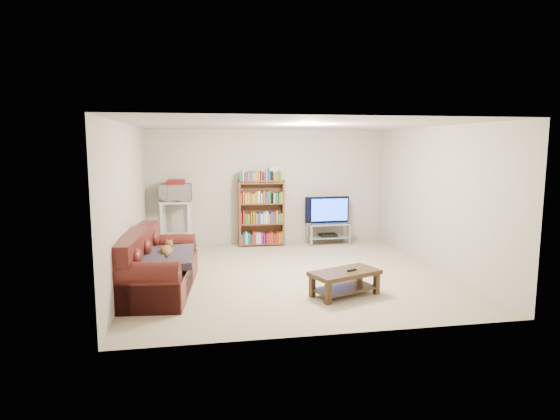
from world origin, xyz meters
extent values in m
plane|color=#C4B591|center=(0.00, 0.00, 0.00)|extent=(5.00, 5.00, 0.00)
plane|color=white|center=(0.00, 0.00, 2.40)|extent=(5.00, 5.00, 0.00)
plane|color=beige|center=(0.00, 2.50, 1.20)|extent=(5.00, 0.00, 5.00)
plane|color=beige|center=(0.00, -2.50, 1.20)|extent=(5.00, 0.00, 5.00)
plane|color=beige|center=(-2.50, 0.00, 1.20)|extent=(0.00, 5.00, 5.00)
plane|color=beige|center=(2.50, 0.00, 1.20)|extent=(0.00, 5.00, 5.00)
cube|color=#491612|center=(-2.03, -0.54, 0.19)|extent=(1.08, 2.11, 0.39)
cube|color=#491612|center=(-2.33, -0.51, 0.44)|extent=(0.46, 2.04, 0.85)
cube|color=#491612|center=(-2.12, -1.43, 0.25)|extent=(0.85, 0.32, 0.51)
cube|color=#491612|center=(-1.94, 0.34, 0.25)|extent=(0.85, 0.32, 0.51)
cube|color=#322D39|center=(-1.94, -0.69, 0.52)|extent=(0.81, 1.03, 0.18)
cube|color=#3A2714|center=(0.53, -1.22, 0.32)|extent=(1.08, 0.80, 0.06)
cube|color=#3A2714|center=(0.53, -1.22, 0.10)|extent=(0.97, 0.72, 0.03)
cube|color=#3A2714|center=(0.20, -1.54, 0.15)|extent=(0.09, 0.09, 0.29)
cube|color=#3A2714|center=(0.99, -1.24, 0.15)|extent=(0.09, 0.09, 0.29)
cube|color=#3A2714|center=(0.07, -1.20, 0.15)|extent=(0.09, 0.09, 0.29)
cube|color=#3A2714|center=(0.86, -0.90, 0.15)|extent=(0.09, 0.09, 0.29)
cube|color=black|center=(0.63, -1.23, 0.36)|extent=(0.16, 0.12, 0.02)
cube|color=#999EA3|center=(1.24, 2.14, 0.43)|extent=(0.90, 0.43, 0.03)
cube|color=#999EA3|center=(1.24, 2.14, 0.15)|extent=(0.86, 0.40, 0.02)
cube|color=gray|center=(0.83, 1.96, 0.22)|extent=(0.05, 0.05, 0.45)
cube|color=gray|center=(1.67, 1.98, 0.22)|extent=(0.05, 0.05, 0.45)
cube|color=gray|center=(0.82, 2.30, 0.22)|extent=(0.05, 0.05, 0.45)
cube|color=gray|center=(1.66, 2.32, 0.22)|extent=(0.05, 0.05, 0.45)
imported|color=black|center=(1.24, 2.14, 0.72)|extent=(0.96, 0.15, 0.55)
cube|color=black|center=(1.24, 2.14, 0.19)|extent=(0.36, 0.26, 0.06)
cube|color=brown|center=(-0.62, 2.26, 0.68)|extent=(0.05, 0.30, 1.37)
cube|color=brown|center=(0.28, 2.23, 0.68)|extent=(0.05, 0.30, 1.37)
cube|color=brown|center=(-0.17, 2.24, 1.35)|extent=(0.95, 0.32, 0.03)
cube|color=maroon|center=(-0.38, 2.25, 1.40)|extent=(0.28, 0.22, 0.07)
cube|color=silver|center=(-1.89, 2.19, 0.96)|extent=(0.64, 0.49, 0.04)
cube|color=silver|center=(-1.89, 2.19, 0.30)|extent=(0.58, 0.44, 0.03)
cube|color=silver|center=(-2.17, 2.03, 0.47)|extent=(0.05, 0.05, 0.94)
cube|color=silver|center=(-1.64, 1.99, 0.47)|extent=(0.05, 0.05, 0.94)
cube|color=silver|center=(-2.14, 2.39, 0.47)|extent=(0.05, 0.05, 0.94)
cube|color=silver|center=(-1.61, 2.35, 0.47)|extent=(0.05, 0.05, 0.94)
imported|color=silver|center=(-1.89, 2.19, 1.14)|extent=(0.63, 0.45, 0.33)
cube|color=maroon|center=(-1.89, 2.19, 1.34)|extent=(0.38, 0.34, 0.05)
camera|label=1|loc=(-1.47, -7.28, 2.10)|focal=30.00mm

